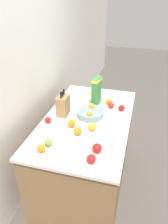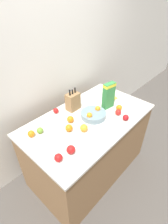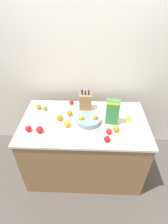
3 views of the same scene
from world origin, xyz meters
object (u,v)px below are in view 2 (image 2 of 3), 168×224
object	(u,v)px
apple_by_knife_block	(40,130)
orange_back_center	(84,128)
orange_front_center	(31,134)
orange_by_cereal	(69,128)
apple_near_bananas	(126,118)
orange_near_bowl	(70,119)
cereal_box	(109,95)
banana_bunch	(112,97)
apple_leftmost	(56,111)
apple_rightmost	(118,112)
apple_front	(71,150)
fruit_bowl	(93,114)
knife_block	(73,101)
apple_middle	(58,158)
orange_mid_left	(119,108)

from	to	relation	value
apple_by_knife_block	orange_back_center	size ratio (longest dim) A/B	0.81
orange_front_center	orange_by_cereal	xyz separation A→B (m)	(0.32, -0.22, 0.00)
orange_by_cereal	orange_back_center	xyz separation A→B (m)	(0.11, -0.12, 0.00)
apple_near_bananas	orange_near_bowl	world-z (taller)	orange_near_bowl
cereal_box	orange_near_bowl	xyz separation A→B (m)	(-0.53, 0.13, -0.14)
banana_bunch	apple_leftmost	bearing A→B (deg)	158.10
apple_rightmost	apple_front	world-z (taller)	apple_front
orange_by_cereal	cereal_box	bearing A→B (deg)	-3.05
orange_by_cereal	apple_by_knife_block	bearing A→B (deg)	138.42
orange_front_center	cereal_box	bearing A→B (deg)	-15.06
cereal_box	apple_by_knife_block	size ratio (longest dim) A/B	4.94
fruit_bowl	orange_near_bowl	bearing A→B (deg)	152.43
knife_block	apple_front	distance (m)	0.71
banana_bunch	orange_by_cereal	world-z (taller)	orange_by_cereal
fruit_bowl	apple_middle	size ratio (longest dim) A/B	3.92
apple_near_bananas	apple_front	bearing A→B (deg)	171.54
cereal_box	apple_front	distance (m)	0.87
orange_back_center	orange_front_center	bearing A→B (deg)	141.32
fruit_bowl	banana_bunch	world-z (taller)	fruit_bowl
fruit_bowl	orange_mid_left	xyz separation A→B (m)	(0.32, -0.15, 0.00)
banana_bunch	orange_near_bowl	distance (m)	0.76
apple_leftmost	orange_by_cereal	world-z (taller)	orange_by_cereal
knife_block	banana_bunch	size ratio (longest dim) A/B	2.00
orange_mid_left	orange_back_center	distance (m)	0.58
cereal_box	orange_back_center	bearing A→B (deg)	-162.36
fruit_bowl	apple_near_bananas	size ratio (longest dim) A/B	4.17
banana_bunch	apple_near_bananas	size ratio (longest dim) A/B	2.21
apple_middle	apple_leftmost	size ratio (longest dim) A/B	1.14
knife_block	apple_middle	world-z (taller)	knife_block
apple_leftmost	orange_by_cereal	xyz separation A→B (m)	(-0.11, -0.35, 0.01)
apple_leftmost	orange_by_cereal	size ratio (longest dim) A/B	0.83
apple_near_bananas	apple_middle	bearing A→B (deg)	171.75
knife_block	cereal_box	distance (m)	0.45
fruit_bowl	apple_rightmost	world-z (taller)	fruit_bowl
apple_front	orange_by_cereal	world-z (taller)	apple_front
apple_leftmost	orange_back_center	bearing A→B (deg)	-90.95
cereal_box	apple_leftmost	xyz separation A→B (m)	(-0.53, 0.39, -0.15)
orange_near_bowl	orange_by_cereal	world-z (taller)	orange_by_cereal
orange_near_bowl	banana_bunch	bearing A→B (deg)	-3.61
orange_near_bowl	orange_mid_left	bearing A→B (deg)	-25.84
apple_by_knife_block	apple_front	bearing A→B (deg)	-85.74
apple_near_bananas	orange_front_center	distance (m)	1.06
fruit_bowl	orange_by_cereal	size ratio (longest dim) A/B	3.72
banana_bunch	orange_by_cereal	size ratio (longest dim) A/B	1.97
apple_leftmost	apple_by_knife_block	xyz separation A→B (m)	(-0.34, -0.15, 0.00)
apple_by_knife_block	orange_by_cereal	world-z (taller)	orange_by_cereal
apple_rightmost	orange_near_bowl	size ratio (longest dim) A/B	0.91
apple_near_bananas	apple_leftmost	world-z (taller)	apple_near_bananas
apple_leftmost	knife_block	bearing A→B (deg)	-25.36
apple_near_bananas	orange_front_center	world-z (taller)	same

